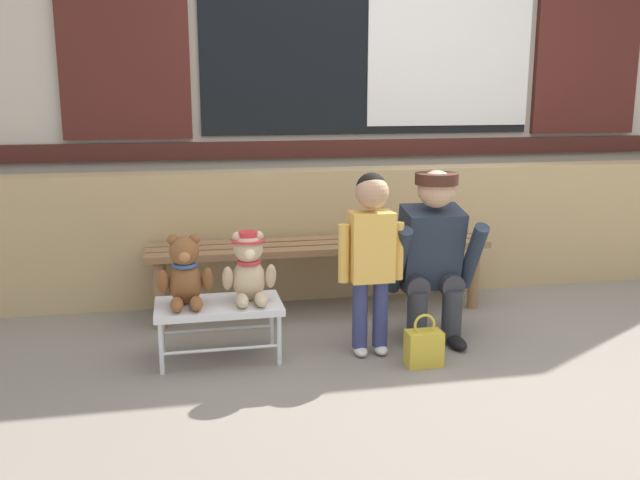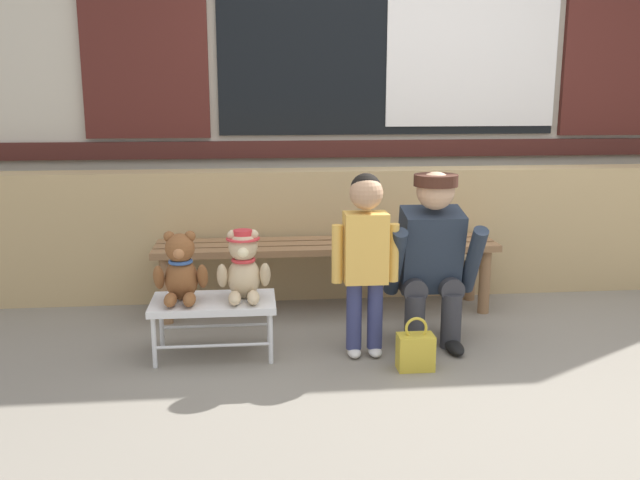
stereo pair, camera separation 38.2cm
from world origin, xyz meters
TOP-DOWN VIEW (x-y plane):
  - ground_plane at (0.00, 0.00)m, footprint 60.00×60.00m
  - brick_low_wall at (0.00, 1.43)m, footprint 7.19×0.25m
  - shop_facade at (0.00, 1.94)m, footprint 7.33×0.26m
  - wooden_bench_long at (-0.53, 1.06)m, footprint 2.10×0.40m
  - small_display_bench at (-1.19, 0.39)m, footprint 0.64×0.36m
  - teddy_bear_plain at (-1.35, 0.39)m, footprint 0.28×0.26m
  - teddy_bear_with_hat at (-1.03, 0.39)m, footprint 0.28×0.27m
  - child_standing at (-0.42, 0.30)m, footprint 0.35×0.18m
  - adult_crouching at (-0.02, 0.45)m, footprint 0.50×0.49m
  - handbag_on_ground at (-0.19, 0.09)m, footprint 0.18×0.11m

SIDE VIEW (x-z plane):
  - ground_plane at x=0.00m, z-range 0.00..0.00m
  - handbag_on_ground at x=-0.19m, z-range -0.04..0.23m
  - small_display_bench at x=-1.19m, z-range 0.12..0.42m
  - wooden_bench_long at x=-0.53m, z-range 0.15..0.59m
  - brick_low_wall at x=0.00m, z-range 0.00..0.85m
  - teddy_bear_plain at x=-1.35m, z-range 0.28..0.65m
  - teddy_bear_with_hat at x=-1.03m, z-range 0.29..0.65m
  - adult_crouching at x=-0.02m, z-range 0.01..0.96m
  - child_standing at x=-0.42m, z-range 0.11..1.07m
  - shop_facade at x=0.00m, z-range 0.01..3.45m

